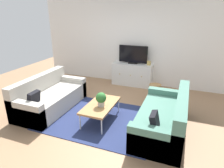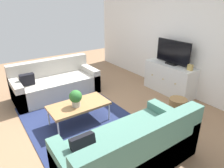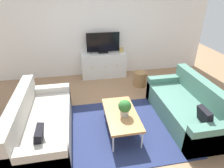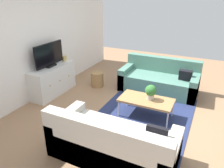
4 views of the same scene
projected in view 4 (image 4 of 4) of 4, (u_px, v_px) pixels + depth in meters
name	position (u px, v px, depth m)	size (l,w,h in m)	color
ground_plane	(136.00, 115.00, 4.63)	(10.00, 10.00, 0.00)	#997251
wall_back	(37.00, 41.00, 5.11)	(6.40, 0.12, 2.70)	white
area_rug	(143.00, 116.00, 4.57)	(2.50, 1.90, 0.01)	navy
couch_left_side	(111.00, 145.00, 3.29)	(0.90, 1.94, 0.83)	#B2ADA3
couch_right_side	(160.00, 80.00, 5.66)	(0.90, 1.94, 0.83)	#4C7A6B
coffee_table	(146.00, 101.00, 4.43)	(0.57, 1.09, 0.40)	#A37547
potted_plant	(151.00, 92.00, 4.36)	(0.23, 0.23, 0.31)	#B7B2A8
tv_console	(53.00, 80.00, 5.44)	(1.29, 0.47, 0.73)	silver
flat_screen_tv	(49.00, 55.00, 5.19)	(0.93, 0.16, 0.58)	black
mantel_clock	(64.00, 58.00, 5.70)	(0.11, 0.07, 0.13)	tan
wicker_basket	(97.00, 79.00, 5.93)	(0.34, 0.34, 0.40)	#9E7547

